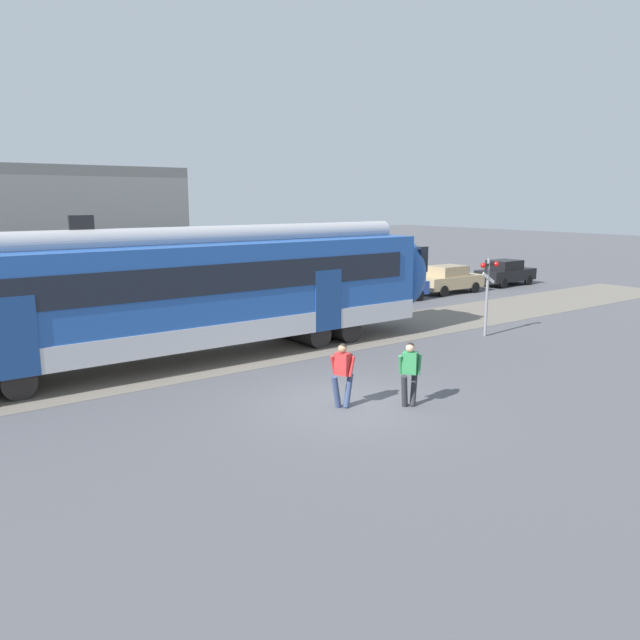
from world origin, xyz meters
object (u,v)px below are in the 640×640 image
Objects in this scene: pedestrian_red at (343,369)px; parked_car_blue at (391,286)px; pedestrian_green at (410,368)px; parked_car_tan at (449,279)px; crossing_signal at (488,284)px; parked_car_black at (505,272)px.

pedestrian_red reaches higher than parked_car_blue.
pedestrian_green is 19.96m from parked_car_tan.
parked_car_black is at bearing 34.56° from crossing_signal.
pedestrian_red reaches higher than parked_car_black.
pedestrian_red and pedestrian_green have the same top height.
parked_car_blue is (10.83, 12.38, -0.21)m from pedestrian_green.
pedestrian_green is 0.41× the size of parked_car_black.
crossing_signal is at bearing -107.94° from parked_car_blue.
pedestrian_red is 20.54m from parked_car_tan.
parked_car_tan is at bearing 3.01° from parked_car_blue.
pedestrian_red is 0.56× the size of crossing_signal.
parked_car_black is (9.81, 0.38, 0.00)m from parked_car_blue.
pedestrian_green is 0.41× the size of parked_car_blue.
parked_car_tan is 11.23m from crossing_signal.
parked_car_blue is at bearing 72.06° from crossing_signal.
parked_car_blue is at bearing 48.84° from pedestrian_green.
pedestrian_green is (1.42, -0.92, 0.00)m from pedestrian_red.
parked_car_black is 1.35× the size of crossing_signal.
crossing_signal reaches higher than parked_car_black.
crossing_signal reaches higher than pedestrian_red.
pedestrian_green is 0.56× the size of crossing_signal.
pedestrian_red is at bearing -145.26° from parked_car_tan.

